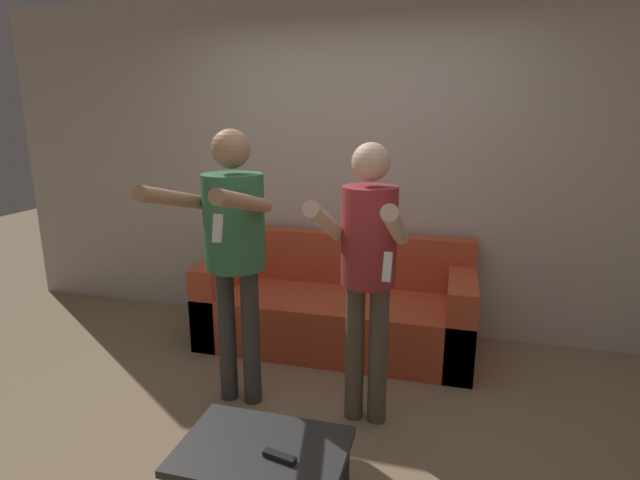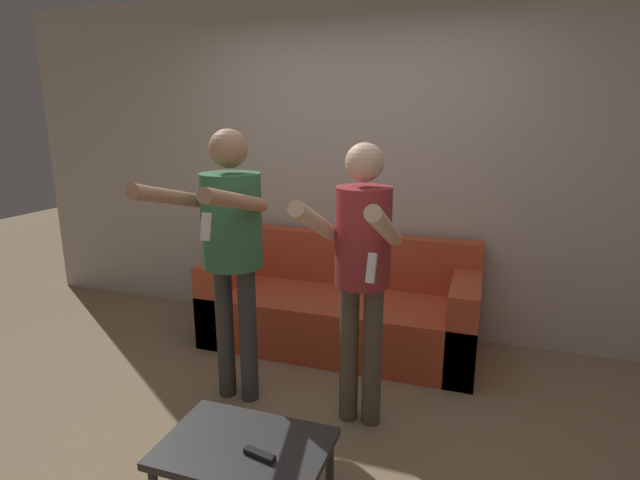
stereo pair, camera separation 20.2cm
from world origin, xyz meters
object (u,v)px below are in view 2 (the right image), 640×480
object	(u,v)px
coffee_table	(245,452)
remote_on_table	(260,455)
person_standing_left	(230,235)
person_standing_right	(362,258)
couch	(340,309)

from	to	relation	value
coffee_table	remote_on_table	distance (m)	0.12
person_standing_left	remote_on_table	distance (m)	1.28
person_standing_left	person_standing_right	world-z (taller)	person_standing_left
person_standing_left	person_standing_right	distance (m)	0.80
remote_on_table	person_standing_left	bearing A→B (deg)	123.54
person_standing_left	remote_on_table	world-z (taller)	person_standing_left
person_standing_right	remote_on_table	world-z (taller)	person_standing_right
couch	person_standing_left	world-z (taller)	person_standing_left
couch	coffee_table	bearing A→B (deg)	-87.18
couch	person_standing_left	size ratio (longest dim) A/B	1.22
coffee_table	remote_on_table	size ratio (longest dim) A/B	4.78
person_standing_left	coffee_table	xyz separation A→B (m)	(0.49, -0.83, -0.77)
couch	person_standing_right	bearing A→B (deg)	-67.59
couch	coffee_table	size ratio (longest dim) A/B	2.80
couch	remote_on_table	xyz separation A→B (m)	(0.19, -1.85, 0.07)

